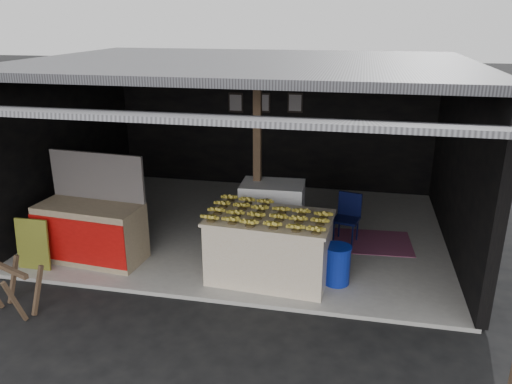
% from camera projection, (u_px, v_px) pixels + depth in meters
% --- Properties ---
extents(ground, '(80.00, 80.00, 0.00)m').
position_uv_depth(ground, '(208.00, 302.00, 6.80)').
color(ground, black).
rests_on(ground, ground).
extents(concrete_slab, '(7.00, 5.00, 0.06)m').
position_uv_depth(concrete_slab, '(248.00, 228.00, 9.09)').
color(concrete_slab, gray).
rests_on(concrete_slab, ground).
extents(shophouse, '(7.40, 7.29, 3.02)m').
position_uv_depth(shophouse, '(251.00, 112.00, 8.70)').
color(shophouse, black).
rests_on(shophouse, ground).
extents(banana_table, '(1.80, 1.18, 0.96)m').
position_uv_depth(banana_table, '(270.00, 247.00, 7.18)').
color(banana_table, silver).
rests_on(banana_table, concrete_slab).
extents(banana_pile, '(1.67, 1.07, 0.19)m').
position_uv_depth(banana_pile, '(270.00, 210.00, 6.99)').
color(banana_pile, gold).
rests_on(banana_pile, banana_table).
extents(white_crate, '(1.02, 0.72, 1.11)m').
position_uv_depth(white_crate, '(272.00, 216.00, 8.12)').
color(white_crate, white).
rests_on(white_crate, concrete_slab).
extents(neighbor_stall, '(1.66, 0.86, 1.66)m').
position_uv_depth(neighbor_stall, '(91.00, 230.00, 7.73)').
color(neighbor_stall, '#998466').
rests_on(neighbor_stall, concrete_slab).
extents(green_signboard, '(0.53, 0.10, 0.79)m').
position_uv_depth(green_signboard, '(33.00, 244.00, 7.47)').
color(green_signboard, black).
rests_on(green_signboard, concrete_slab).
extents(sawhorse, '(0.75, 0.74, 0.65)m').
position_uv_depth(sawhorse, '(13.00, 285.00, 6.44)').
color(sawhorse, '#513928').
rests_on(sawhorse, ground).
extents(water_barrel, '(0.37, 0.37, 0.54)m').
position_uv_depth(water_barrel, '(337.00, 266.00, 7.09)').
color(water_barrel, '#0D239A').
rests_on(water_barrel, concrete_slab).
extents(plastic_chair, '(0.48, 0.48, 0.84)m').
position_uv_depth(plastic_chair, '(348.00, 214.00, 8.36)').
color(plastic_chair, '#090E36').
rests_on(plastic_chair, concrete_slab).
extents(magenta_rug, '(1.56, 1.09, 0.01)m').
position_uv_depth(magenta_rug, '(366.00, 242.00, 8.48)').
color(magenta_rug, '#751A56').
rests_on(magenta_rug, concrete_slab).
extents(picture_frames, '(1.62, 0.04, 0.46)m').
position_uv_depth(picture_frames, '(264.00, 103.00, 10.70)').
color(picture_frames, black).
rests_on(picture_frames, shophouse).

